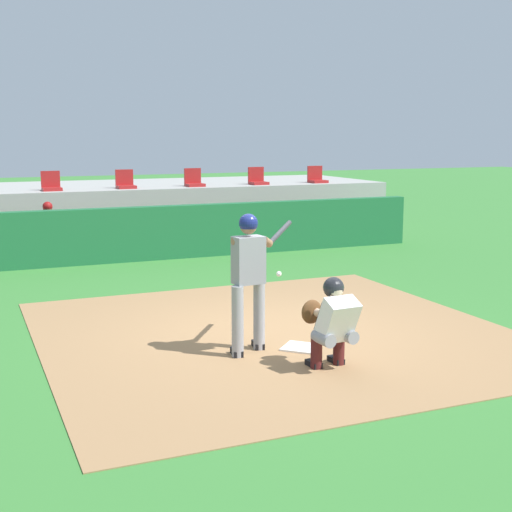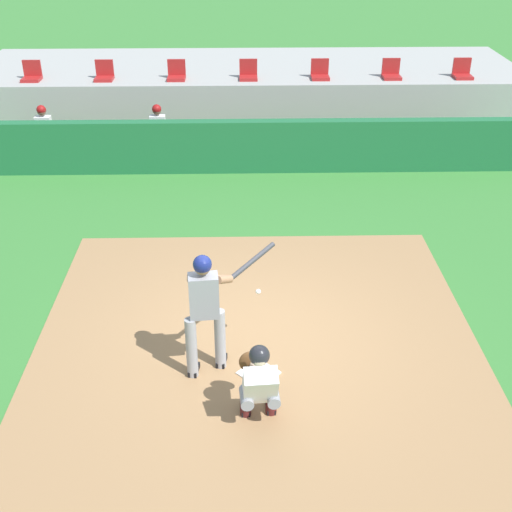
{
  "view_description": "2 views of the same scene",
  "coord_description": "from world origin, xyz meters",
  "px_view_note": "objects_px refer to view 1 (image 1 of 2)",
  "views": [
    {
      "loc": [
        -4.0,
        -8.76,
        2.77
      ],
      "look_at": [
        0.0,
        0.7,
        1.0
      ],
      "focal_mm": 49.46,
      "sensor_mm": 36.0,
      "label": 1
    },
    {
      "loc": [
        -0.19,
        -7.83,
        5.81
      ],
      "look_at": [
        0.0,
        0.7,
        1.0
      ],
      "focal_mm": 46.42,
      "sensor_mm": 36.0,
      "label": 2
    }
  ],
  "objects_px": {
    "catcher_crouched": "(332,320)",
    "stadium_seat_3": "(125,183)",
    "stadium_seat_6": "(317,178)",
    "stadium_seat_2": "(51,185)",
    "stadium_seat_4": "(194,181)",
    "dugout_player_1": "(49,230)",
    "home_plate": "(301,347)",
    "batter_at_plate": "(250,274)",
    "stadium_seat_5": "(258,180)"
  },
  "relations": [
    {
      "from": "batter_at_plate",
      "to": "stadium_seat_2",
      "type": "distance_m",
      "value": 10.16
    },
    {
      "from": "dugout_player_1",
      "to": "catcher_crouched",
      "type": "bearing_deg",
      "value": -76.48
    },
    {
      "from": "stadium_seat_6",
      "to": "home_plate",
      "type": "bearing_deg",
      "value": -118.69
    },
    {
      "from": "stadium_seat_3",
      "to": "stadium_seat_6",
      "type": "distance_m",
      "value": 5.57
    },
    {
      "from": "stadium_seat_4",
      "to": "dugout_player_1",
      "type": "bearing_deg",
      "value": -153.3
    },
    {
      "from": "home_plate",
      "to": "stadium_seat_5",
      "type": "distance_m",
      "value": 10.94
    },
    {
      "from": "stadium_seat_3",
      "to": "stadium_seat_6",
      "type": "bearing_deg",
      "value": 0.0
    },
    {
      "from": "catcher_crouched",
      "to": "dugout_player_1",
      "type": "distance_m",
      "value": 9.26
    },
    {
      "from": "stadium_seat_4",
      "to": "stadium_seat_6",
      "type": "height_order",
      "value": "same"
    },
    {
      "from": "home_plate",
      "to": "stadium_seat_2",
      "type": "height_order",
      "value": "stadium_seat_2"
    },
    {
      "from": "home_plate",
      "to": "catcher_crouched",
      "type": "distance_m",
      "value": 1.04
    },
    {
      "from": "stadium_seat_3",
      "to": "stadium_seat_4",
      "type": "height_order",
      "value": "same"
    },
    {
      "from": "home_plate",
      "to": "batter_at_plate",
      "type": "relative_size",
      "value": 0.24
    },
    {
      "from": "catcher_crouched",
      "to": "stadium_seat_6",
      "type": "bearing_deg",
      "value": 63.14
    },
    {
      "from": "home_plate",
      "to": "stadium_seat_6",
      "type": "xyz_separation_m",
      "value": [
        5.57,
        10.18,
        1.51
      ]
    },
    {
      "from": "catcher_crouched",
      "to": "stadium_seat_4",
      "type": "distance_m",
      "value": 11.24
    },
    {
      "from": "stadium_seat_2",
      "to": "dugout_player_1",
      "type": "bearing_deg",
      "value": -99.23
    },
    {
      "from": "catcher_crouched",
      "to": "stadium_seat_3",
      "type": "bearing_deg",
      "value": 89.89
    },
    {
      "from": "stadium_seat_5",
      "to": "stadium_seat_6",
      "type": "height_order",
      "value": "same"
    },
    {
      "from": "batter_at_plate",
      "to": "stadium_seat_4",
      "type": "xyz_separation_m",
      "value": [
        2.53,
        10.07,
        0.5
      ]
    },
    {
      "from": "stadium_seat_6",
      "to": "stadium_seat_2",
      "type": "bearing_deg",
      "value": 180.0
    },
    {
      "from": "stadium_seat_6",
      "to": "catcher_crouched",
      "type": "bearing_deg",
      "value": -116.86
    },
    {
      "from": "home_plate",
      "to": "stadium_seat_5",
      "type": "height_order",
      "value": "stadium_seat_5"
    },
    {
      "from": "batter_at_plate",
      "to": "stadium_seat_6",
      "type": "distance_m",
      "value": 11.86
    },
    {
      "from": "stadium_seat_3",
      "to": "stadium_seat_2",
      "type": "bearing_deg",
      "value": 180.0
    },
    {
      "from": "dugout_player_1",
      "to": "stadium_seat_2",
      "type": "xyz_separation_m",
      "value": [
        0.33,
        2.03,
        0.86
      ]
    },
    {
      "from": "home_plate",
      "to": "stadium_seat_5",
      "type": "xyz_separation_m",
      "value": [
        3.71,
        10.18,
        1.51
      ]
    },
    {
      "from": "stadium_seat_5",
      "to": "stadium_seat_6",
      "type": "xyz_separation_m",
      "value": [
        1.86,
        0.0,
        0.0
      ]
    },
    {
      "from": "stadium_seat_3",
      "to": "catcher_crouched",
      "type": "bearing_deg",
      "value": -90.11
    },
    {
      "from": "stadium_seat_3",
      "to": "stadium_seat_5",
      "type": "relative_size",
      "value": 1.0
    },
    {
      "from": "dugout_player_1",
      "to": "stadium_seat_4",
      "type": "xyz_separation_m",
      "value": [
        4.04,
        2.03,
        0.86
      ]
    },
    {
      "from": "home_plate",
      "to": "stadium_seat_2",
      "type": "relative_size",
      "value": 0.92
    },
    {
      "from": "home_plate",
      "to": "stadium_seat_4",
      "type": "xyz_separation_m",
      "value": [
        1.86,
        10.18,
        1.51
      ]
    },
    {
      "from": "home_plate",
      "to": "stadium_seat_3",
      "type": "distance_m",
      "value": 10.29
    },
    {
      "from": "batter_at_plate",
      "to": "catcher_crouched",
      "type": "height_order",
      "value": "batter_at_plate"
    },
    {
      "from": "stadium_seat_6",
      "to": "stadium_seat_3",
      "type": "bearing_deg",
      "value": 180.0
    },
    {
      "from": "dugout_player_1",
      "to": "stadium_seat_3",
      "type": "relative_size",
      "value": 2.71
    },
    {
      "from": "home_plate",
      "to": "stadium_seat_4",
      "type": "height_order",
      "value": "stadium_seat_4"
    },
    {
      "from": "stadium_seat_6",
      "to": "stadium_seat_5",
      "type": "bearing_deg",
      "value": 180.0
    },
    {
      "from": "stadium_seat_4",
      "to": "stadium_seat_5",
      "type": "distance_m",
      "value": 1.86
    },
    {
      "from": "stadium_seat_4",
      "to": "stadium_seat_3",
      "type": "bearing_deg",
      "value": 180.0
    },
    {
      "from": "stadium_seat_2",
      "to": "stadium_seat_5",
      "type": "distance_m",
      "value": 5.57
    },
    {
      "from": "batter_at_plate",
      "to": "stadium_seat_5",
      "type": "bearing_deg",
      "value": 66.46
    },
    {
      "from": "dugout_player_1",
      "to": "stadium_seat_4",
      "type": "relative_size",
      "value": 2.71
    },
    {
      "from": "catcher_crouched",
      "to": "stadium_seat_5",
      "type": "bearing_deg",
      "value": 71.31
    },
    {
      "from": "catcher_crouched",
      "to": "stadium_seat_3",
      "type": "xyz_separation_m",
      "value": [
        0.02,
        11.04,
        0.93
      ]
    },
    {
      "from": "catcher_crouched",
      "to": "stadium_seat_6",
      "type": "height_order",
      "value": "stadium_seat_6"
    },
    {
      "from": "dugout_player_1",
      "to": "stadium_seat_3",
      "type": "xyz_separation_m",
      "value": [
        2.19,
        2.03,
        0.86
      ]
    },
    {
      "from": "batter_at_plate",
      "to": "dugout_player_1",
      "type": "height_order",
      "value": "batter_at_plate"
    },
    {
      "from": "batter_at_plate",
      "to": "stadium_seat_5",
      "type": "xyz_separation_m",
      "value": [
        4.39,
        10.07,
        0.5
      ]
    }
  ]
}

